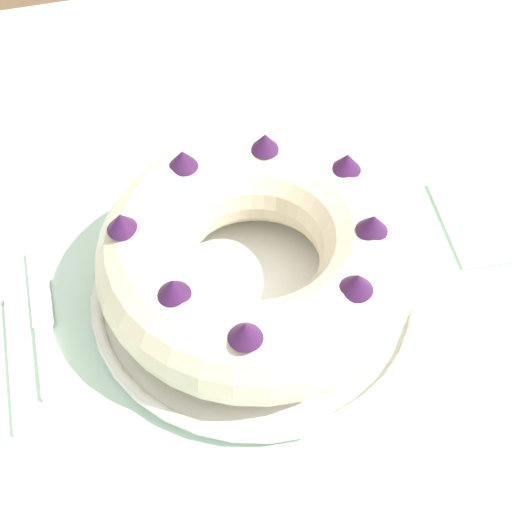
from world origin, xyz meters
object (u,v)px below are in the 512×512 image
Objects in this scene: fork at (13,324)px; cake_knife at (44,330)px; bundt_cake at (256,256)px; serving_dish at (256,290)px.

cake_knife is at bearing -32.63° from fork.
serving_dish is at bearing 110.04° from bundt_cake.
serving_dish reaches higher than fork.
bundt_cake is 1.46× the size of fork.
bundt_cake reaches higher than cake_knife.
cake_knife is at bearing 176.20° from serving_dish.
bundt_cake is 1.70× the size of cake_knife.
cake_knife is at bearing 176.19° from bundt_cake.
serving_dish is 1.09× the size of bundt_cake.
fork is (-0.23, 0.03, -0.06)m from bundt_cake.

